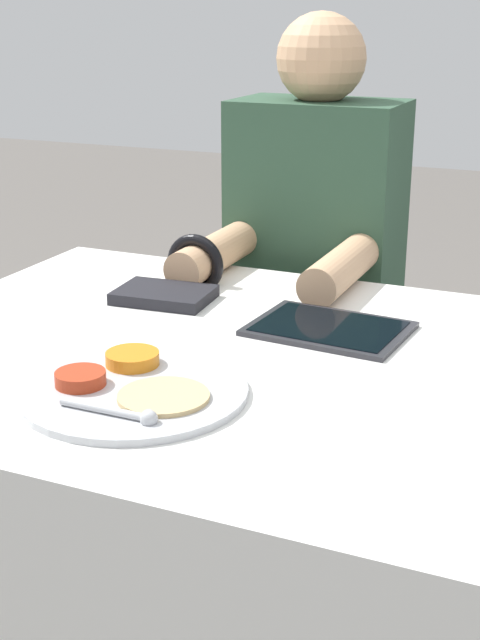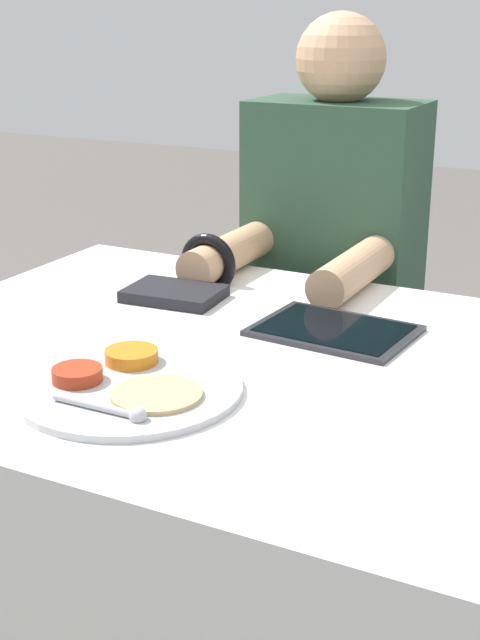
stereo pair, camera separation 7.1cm
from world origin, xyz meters
The scene contains 5 objects.
dining_table centered at (0.00, 0.00, 0.37)m, with size 1.01×0.83×0.74m.
thali_tray centered at (-0.02, -0.19, 0.75)m, with size 0.30×0.30×0.03m.
red_notebook centered at (-0.17, 0.17, 0.75)m, with size 0.17×0.12×0.02m.
tablet_device centered at (0.14, 0.14, 0.75)m, with size 0.25×0.19×0.01m.
person_diner centered at (-0.04, 0.58, 0.57)m, with size 0.34×0.47×1.21m.
Camera 2 is at (0.59, -1.06, 1.21)m, focal length 50.00 mm.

